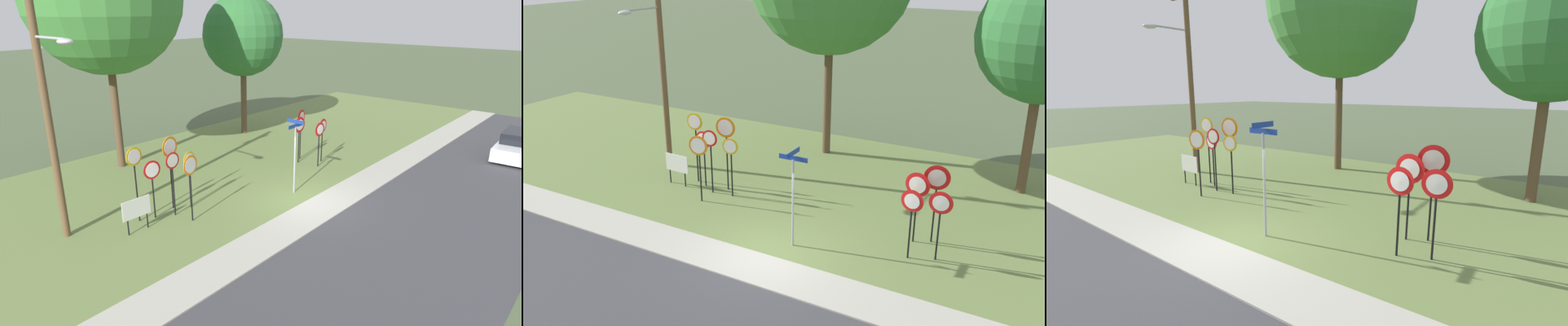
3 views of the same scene
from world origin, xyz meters
The scene contains 19 objects.
ground_plane centered at (0.00, 0.00, 0.00)m, with size 160.00×160.00×0.00m, color #4C5B3D.
road_asphalt centered at (0.00, -4.80, 0.01)m, with size 44.00×6.40×0.01m, color #3D3D42.
sidewalk_strip centered at (0.00, -0.80, 0.03)m, with size 44.00×1.60×0.06m, color #ADAA9E.
grass_median centered at (0.00, 6.00, 0.02)m, with size 44.00×12.00×0.04m, color olive.
stop_sign_near_left centered at (-4.92, 3.42, 1.68)m, with size 0.70×0.11×2.26m.
stop_sign_near_right centered at (-5.46, 3.64, 2.10)m, with size 0.68×0.12×2.86m.
stop_sign_far_left centered at (-4.29, 3.02, 1.84)m, with size 0.63×0.11×2.51m.
stop_sign_far_center centered at (-3.95, 3.57, 2.19)m, with size 0.78×0.16×2.92m.
stop_sign_far_right centered at (-3.43, 3.11, 1.69)m, with size 0.62×0.14×2.31m.
stop_sign_center_tall centered at (-4.17, 2.17, 1.90)m, with size 0.73×0.16×2.55m.
yield_sign_near_left centered at (4.55, 2.26, 1.70)m, with size 0.71×0.11×2.23m.
yield_sign_near_right centered at (3.79, 1.96, 1.70)m, with size 0.70×0.12×2.24m.
yield_sign_far_left centered at (3.61, 3.03, 1.81)m, with size 0.80×0.11×2.37m.
yield_sign_far_right centered at (4.12, 3.30, 2.01)m, with size 0.80×0.17×2.62m.
street_name_post centered at (0.39, 0.93, 1.92)m, with size 0.96×0.82×3.17m.
utility_pole centered at (-7.75, 4.48, 5.00)m, with size 2.10×2.24×9.21m.
notice_board centered at (-5.96, 3.01, 0.87)m, with size 1.10×0.07×1.25m.
oak_tree_right centered at (5.99, 8.99, 5.93)m, with size 4.75×4.75×8.29m.
parked_sedan_distant centered at (11.98, -5.09, 0.65)m, with size 4.52×2.02×1.39m.
Camera 1 is at (-13.63, -9.27, 7.49)m, focal length 30.33 mm.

